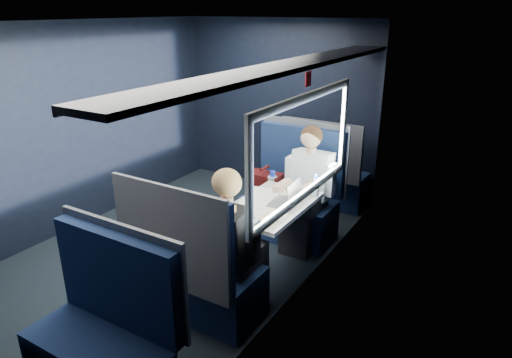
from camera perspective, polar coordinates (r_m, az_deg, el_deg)
The scene contains 13 objects.
ground at distance 5.04m, azimuth -8.89°, elevation -8.32°, with size 2.80×4.20×0.01m, color black.
room_shell at distance 4.51m, azimuth -9.70°, elevation 8.33°, with size 3.00×4.40×2.40m.
table at distance 4.21m, azimuth 1.55°, elevation -3.98°, with size 0.62×1.00×0.74m.
seat_bay_near at distance 5.09m, azimuth 4.37°, elevation -2.43°, with size 1.04×0.62×1.26m.
seat_bay_far at distance 3.78m, azimuth -7.66°, elevation -11.55°, with size 1.04×0.62×1.26m.
seat_row_front at distance 5.88m, azimuth 8.63°, elevation 0.46°, with size 1.04×0.51×1.16m.
seat_row_back at distance 3.26m, azimuth -18.26°, elevation -18.62°, with size 1.04×0.51×1.16m.
man at distance 4.73m, azimuth 6.44°, elevation -0.50°, with size 0.53×0.56×1.32m.
woman at distance 3.61m, azimuth -3.09°, elevation -7.29°, with size 0.53×0.56×1.32m.
papers at distance 4.18m, azimuth 1.37°, elevation -2.97°, with size 0.48×0.70×0.01m, color white.
laptop at distance 4.12m, azimuth 4.17°, elevation -2.44°, with size 0.26×0.33×0.23m.
bottle_small at distance 4.33m, azimuth 7.47°, elevation -0.93°, with size 0.06×0.06×0.22m.
cup at distance 4.42m, azimuth 7.15°, elevation -1.23°, with size 0.06×0.06×0.08m, color white.
Camera 1 is at (2.90, -3.33, 2.42)m, focal length 32.00 mm.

